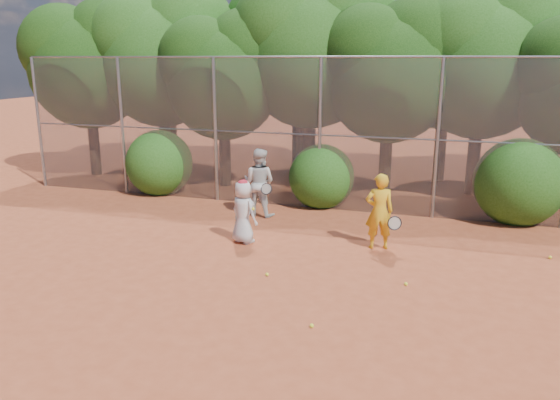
% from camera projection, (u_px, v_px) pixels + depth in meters
% --- Properties ---
extents(ground, '(80.00, 80.00, 0.00)m').
position_uv_depth(ground, '(292.00, 305.00, 9.07)').
color(ground, '#A04224').
rests_on(ground, ground).
extents(fence_back, '(20.05, 0.09, 4.03)m').
position_uv_depth(fence_back, '(353.00, 134.00, 14.12)').
color(fence_back, gray).
rests_on(fence_back, ground).
extents(tree_0, '(4.38, 3.81, 6.00)m').
position_uv_depth(tree_0, '(89.00, 59.00, 18.23)').
color(tree_0, black).
rests_on(tree_0, ground).
extents(tree_1, '(4.64, 4.03, 6.35)m').
position_uv_depth(tree_1, '(163.00, 52.00, 17.91)').
color(tree_1, black).
rests_on(tree_1, ground).
extents(tree_2, '(3.99, 3.47, 5.47)m').
position_uv_depth(tree_2, '(225.00, 71.00, 16.68)').
color(tree_2, black).
rests_on(tree_2, ground).
extents(tree_3, '(4.89, 4.26, 6.70)m').
position_uv_depth(tree_3, '(313.00, 44.00, 16.68)').
color(tree_3, black).
rests_on(tree_3, ground).
extents(tree_4, '(4.19, 3.64, 5.73)m').
position_uv_depth(tree_4, '(392.00, 66.00, 15.56)').
color(tree_4, black).
rests_on(tree_4, ground).
extents(tree_5, '(4.51, 3.92, 6.17)m').
position_uv_depth(tree_5, '(485.00, 55.00, 15.50)').
color(tree_5, black).
rests_on(tree_5, ground).
extents(tree_9, '(4.83, 4.20, 6.62)m').
position_uv_depth(tree_9, '(169.00, 48.00, 20.28)').
color(tree_9, black).
rests_on(tree_9, ground).
extents(tree_10, '(5.15, 4.48, 7.06)m').
position_uv_depth(tree_10, '(301.00, 38.00, 18.94)').
color(tree_10, black).
rests_on(tree_10, ground).
extents(tree_11, '(4.64, 4.03, 6.35)m').
position_uv_depth(tree_11, '(449.00, 52.00, 17.24)').
color(tree_11, black).
rests_on(tree_11, ground).
extents(bush_0, '(2.00, 2.00, 2.00)m').
position_uv_depth(bush_0, '(159.00, 160.00, 16.37)').
color(bush_0, '#1D4B12').
rests_on(bush_0, ground).
extents(bush_1, '(1.80, 1.80, 1.80)m').
position_uv_depth(bush_1, '(322.00, 174.00, 14.94)').
color(bush_1, '#1D4B12').
rests_on(bush_1, ground).
extents(bush_2, '(2.20, 2.20, 2.20)m').
position_uv_depth(bush_2, '(519.00, 178.00, 13.44)').
color(bush_2, '#1D4B12').
rests_on(bush_2, ground).
extents(player_yellow, '(0.85, 0.56, 1.64)m').
position_uv_depth(player_yellow, '(379.00, 211.00, 11.57)').
color(player_yellow, gold).
rests_on(player_yellow, ground).
extents(player_teen, '(0.81, 0.70, 1.42)m').
position_uv_depth(player_teen, '(243.00, 212.00, 11.96)').
color(player_teen, silver).
rests_on(player_teen, ground).
extents(player_white, '(0.92, 0.75, 1.76)m').
position_uv_depth(player_white, '(259.00, 182.00, 13.99)').
color(player_white, silver).
rests_on(player_white, ground).
extents(ball_0, '(0.07, 0.07, 0.07)m').
position_uv_depth(ball_0, '(406.00, 284.00, 9.81)').
color(ball_0, yellow).
rests_on(ball_0, ground).
extents(ball_1, '(0.07, 0.07, 0.07)m').
position_uv_depth(ball_1, '(550.00, 257.00, 11.12)').
color(ball_1, yellow).
rests_on(ball_1, ground).
extents(ball_2, '(0.07, 0.07, 0.07)m').
position_uv_depth(ball_2, '(312.00, 326.00, 8.28)').
color(ball_2, yellow).
rests_on(ball_2, ground).
extents(ball_4, '(0.07, 0.07, 0.07)m').
position_uv_depth(ball_4, '(267.00, 274.00, 10.24)').
color(ball_4, yellow).
rests_on(ball_4, ground).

